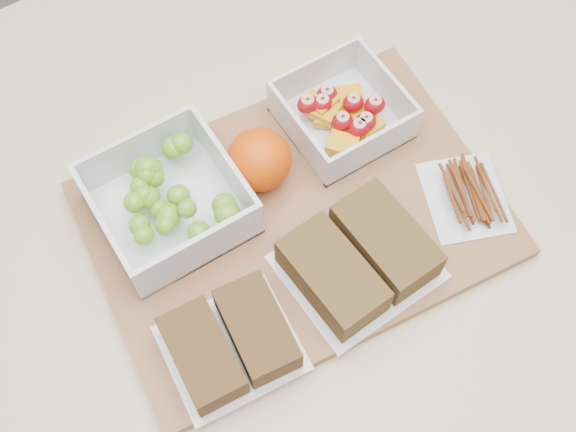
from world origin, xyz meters
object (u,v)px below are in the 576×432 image
(sandwich_bag_center, at_px, (359,259))
(orange, at_px, (259,160))
(pretzel_bag, at_px, (467,193))
(grape_container, at_px, (169,199))
(fruit_container, at_px, (342,114))
(sandwich_bag_left, at_px, (230,342))
(cutting_board, at_px, (295,219))

(sandwich_bag_center, bearing_deg, orange, 101.01)
(pretzel_bag, bearing_deg, grape_container, 150.75)
(sandwich_bag_center, bearing_deg, grape_container, 129.30)
(fruit_container, height_order, sandwich_bag_left, fruit_container)
(fruit_container, distance_m, pretzel_bag, 0.16)
(cutting_board, xyz_separation_m, sandwich_bag_center, (0.02, -0.08, 0.03))
(fruit_container, xyz_separation_m, orange, (-0.11, -0.01, 0.01))
(fruit_container, relative_size, sandwich_bag_center, 0.81)
(grape_container, distance_m, orange, 0.10)
(cutting_board, bearing_deg, sandwich_bag_left, -140.12)
(sandwich_bag_left, xyz_separation_m, sandwich_bag_center, (0.15, 0.01, 0.00))
(fruit_container, xyz_separation_m, sandwich_bag_center, (-0.08, -0.15, 0.00))
(grape_container, bearing_deg, orange, -7.42)
(orange, height_order, sandwich_bag_left, orange)
(sandwich_bag_left, distance_m, pretzel_bag, 0.30)
(grape_container, height_order, sandwich_bag_center, grape_container)
(cutting_board, bearing_deg, orange, 101.07)
(grape_container, relative_size, orange, 2.09)
(fruit_container, bearing_deg, sandwich_bag_center, -118.57)
(sandwich_bag_left, bearing_deg, cutting_board, 34.48)
(sandwich_bag_left, bearing_deg, fruit_container, 34.16)
(sandwich_bag_center, relative_size, pretzel_bag, 1.22)
(grape_container, distance_m, sandwich_bag_center, 0.20)
(cutting_board, xyz_separation_m, grape_container, (-0.11, 0.07, 0.03))
(fruit_container, distance_m, sandwich_bag_left, 0.29)
(grape_container, bearing_deg, sandwich_bag_center, -50.70)
(fruit_container, height_order, sandwich_bag_center, fruit_container)
(cutting_board, relative_size, fruit_container, 3.44)
(cutting_board, height_order, grape_container, grape_container)
(grape_container, xyz_separation_m, pretzel_bag, (0.27, -0.15, -0.01))
(fruit_container, height_order, orange, orange)
(fruit_container, xyz_separation_m, pretzel_bag, (0.06, -0.15, -0.01))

